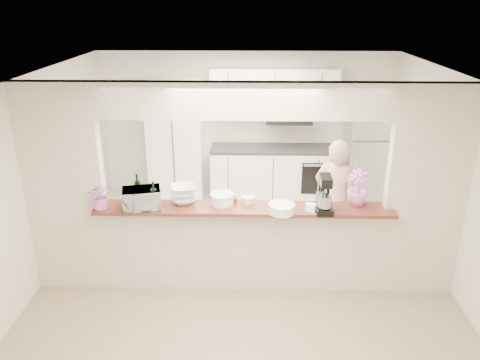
{
  "coord_description": "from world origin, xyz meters",
  "views": [
    {
      "loc": [
        0.07,
        -4.89,
        3.32
      ],
      "look_at": [
        -0.05,
        0.3,
        1.28
      ],
      "focal_mm": 35.0,
      "sensor_mm": 36.0,
      "label": 1
    }
  ],
  "objects_px": {
    "stand_mixer": "(324,195)",
    "person": "(335,200)",
    "refrigerator": "(368,154)",
    "toaster_oven": "(142,198)"
  },
  "relations": [
    {
      "from": "toaster_oven",
      "to": "person",
      "type": "bearing_deg",
      "value": 7.09
    },
    {
      "from": "person",
      "to": "stand_mixer",
      "type": "bearing_deg",
      "value": 100.51
    },
    {
      "from": "refrigerator",
      "to": "stand_mixer",
      "type": "height_order",
      "value": "refrigerator"
    },
    {
      "from": "stand_mixer",
      "to": "toaster_oven",
      "type": "bearing_deg",
      "value": 179.0
    },
    {
      "from": "toaster_oven",
      "to": "person",
      "type": "distance_m",
      "value": 2.55
    },
    {
      "from": "stand_mixer",
      "to": "person",
      "type": "distance_m",
      "value": 1.09
    },
    {
      "from": "toaster_oven",
      "to": "stand_mixer",
      "type": "bearing_deg",
      "value": -14.87
    },
    {
      "from": "stand_mixer",
      "to": "person",
      "type": "height_order",
      "value": "person"
    },
    {
      "from": "refrigerator",
      "to": "toaster_oven",
      "type": "height_order",
      "value": "refrigerator"
    },
    {
      "from": "refrigerator",
      "to": "person",
      "type": "xyz_separation_m",
      "value": [
        -0.85,
        -1.85,
        -0.03
      ]
    }
  ]
}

